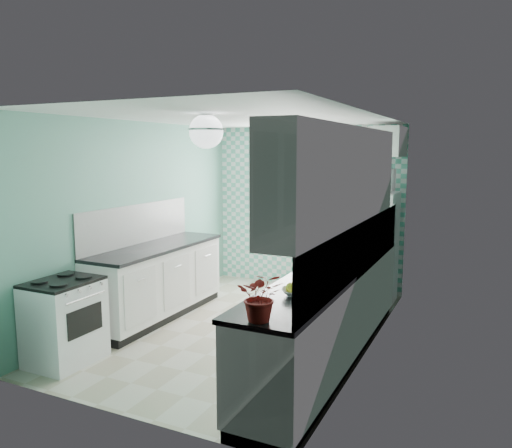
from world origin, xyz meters
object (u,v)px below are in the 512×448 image
at_px(stove, 65,320).
at_px(fruit_bowl, 296,292).
at_px(fridge, 370,247).
at_px(potted_plant, 261,296).
at_px(sink, 358,252).
at_px(microwave, 373,180).
at_px(ceiling_light, 206,131).

distance_m(stove, fruit_bowl, 2.47).
xyz_separation_m(fridge, stove, (-2.31, -3.39, -0.34)).
bearing_deg(fruit_bowl, potted_plant, -90.00).
relative_size(stove, sink, 1.57).
bearing_deg(microwave, ceiling_light, 64.33).
xyz_separation_m(ceiling_light, fruit_bowl, (1.20, -0.59, -1.35)).
bearing_deg(microwave, fridge, 52.00).
height_order(fridge, microwave, microwave).
distance_m(fridge, sink, 1.13).
height_order(sink, microwave, microwave).
relative_size(stove, microwave, 1.44).
height_order(stove, potted_plant, potted_plant).
bearing_deg(fruit_bowl, microwave, 91.63).
distance_m(sink, microwave, 1.37).
bearing_deg(potted_plant, fridge, 91.34).
xyz_separation_m(fridge, sink, (0.09, -1.11, 0.15)).
height_order(sink, fruit_bowl, sink).
relative_size(fridge, sink, 2.94).
relative_size(stove, fruit_bowl, 3.51).
distance_m(fridge, fruit_bowl, 3.17).
xyz_separation_m(ceiling_light, stove, (-1.20, -0.82, -1.88)).
bearing_deg(ceiling_light, sink, 50.39).
distance_m(ceiling_light, sink, 2.34).
height_order(stove, sink, sink).
height_order(potted_plant, microwave, microwave).
bearing_deg(potted_plant, fruit_bowl, 90.00).
bearing_deg(microwave, stove, 53.41).
relative_size(ceiling_light, sink, 0.66).
bearing_deg(stove, fridge, 57.54).
height_order(fridge, sink, fridge).
relative_size(ceiling_light, microwave, 0.60).
relative_size(fridge, microwave, 2.70).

